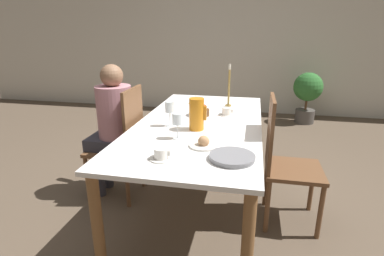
{
  "coord_description": "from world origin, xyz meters",
  "views": [
    {
      "loc": [
        0.42,
        -2.33,
        1.47
      ],
      "look_at": [
        0.0,
        -0.31,
        0.78
      ],
      "focal_mm": 28.0,
      "sensor_mm": 36.0,
      "label": 1
    }
  ],
  "objects_px": {
    "red_pitcher": "(197,114)",
    "person_seated": "(112,120)",
    "chair_opposite": "(284,160)",
    "teacup_near_person": "(161,154)",
    "wine_glass_juice": "(178,120)",
    "candlestick_tall": "(229,90)",
    "fruit_bowl": "(199,112)",
    "serving_tray": "(232,157)",
    "chair_person_side": "(122,142)",
    "bread_plate": "(204,143)",
    "teacup_across": "(227,112)",
    "wine_glass_water": "(170,108)",
    "potted_plant": "(307,92)"
  },
  "relations": [
    {
      "from": "red_pitcher",
      "to": "person_seated",
      "type": "bearing_deg",
      "value": 167.64
    },
    {
      "from": "chair_opposite",
      "to": "teacup_near_person",
      "type": "distance_m",
      "value": 1.02
    },
    {
      "from": "wine_glass_juice",
      "to": "candlestick_tall",
      "type": "height_order",
      "value": "candlestick_tall"
    },
    {
      "from": "person_seated",
      "to": "wine_glass_juice",
      "type": "height_order",
      "value": "person_seated"
    },
    {
      "from": "wine_glass_juice",
      "to": "candlestick_tall",
      "type": "xyz_separation_m",
      "value": [
        0.27,
        1.0,
        0.03
      ]
    },
    {
      "from": "teacup_near_person",
      "to": "person_seated",
      "type": "bearing_deg",
      "value": 132.28
    },
    {
      "from": "fruit_bowl",
      "to": "wine_glass_juice",
      "type": "bearing_deg",
      "value": -94.01
    },
    {
      "from": "red_pitcher",
      "to": "teacup_near_person",
      "type": "bearing_deg",
      "value": -100.12
    },
    {
      "from": "fruit_bowl",
      "to": "serving_tray",
      "type": "bearing_deg",
      "value": -68.14
    },
    {
      "from": "red_pitcher",
      "to": "fruit_bowl",
      "type": "xyz_separation_m",
      "value": [
        -0.05,
        0.39,
        -0.09
      ]
    },
    {
      "from": "red_pitcher",
      "to": "chair_person_side",
      "type": "bearing_deg",
      "value": 168.16
    },
    {
      "from": "person_seated",
      "to": "chair_person_side",
      "type": "bearing_deg",
      "value": -106.02
    },
    {
      "from": "wine_glass_juice",
      "to": "bread_plate",
      "type": "xyz_separation_m",
      "value": [
        0.2,
        -0.11,
        -0.11
      ]
    },
    {
      "from": "teacup_across",
      "to": "candlestick_tall",
      "type": "bearing_deg",
      "value": 92.6
    },
    {
      "from": "chair_person_side",
      "to": "fruit_bowl",
      "type": "height_order",
      "value": "chair_person_side"
    },
    {
      "from": "bread_plate",
      "to": "fruit_bowl",
      "type": "xyz_separation_m",
      "value": [
        -0.16,
        0.72,
        0.01
      ]
    },
    {
      "from": "candlestick_tall",
      "to": "chair_person_side",
      "type": "bearing_deg",
      "value": -143.87
    },
    {
      "from": "chair_person_side",
      "to": "person_seated",
      "type": "bearing_deg",
      "value": 73.98
    },
    {
      "from": "chair_person_side",
      "to": "teacup_near_person",
      "type": "xyz_separation_m",
      "value": [
        0.59,
        -0.72,
        0.24
      ]
    },
    {
      "from": "red_pitcher",
      "to": "wine_glass_juice",
      "type": "relative_size",
      "value": 1.33
    },
    {
      "from": "wine_glass_juice",
      "to": "teacup_across",
      "type": "height_order",
      "value": "wine_glass_juice"
    },
    {
      "from": "person_seated",
      "to": "wine_glass_juice",
      "type": "xyz_separation_m",
      "value": [
        0.69,
        -0.39,
        0.16
      ]
    },
    {
      "from": "bread_plate",
      "to": "fruit_bowl",
      "type": "distance_m",
      "value": 0.74
    },
    {
      "from": "wine_glass_water",
      "to": "teacup_near_person",
      "type": "height_order",
      "value": "wine_glass_water"
    },
    {
      "from": "wine_glass_water",
      "to": "fruit_bowl",
      "type": "distance_m",
      "value": 0.4
    },
    {
      "from": "bread_plate",
      "to": "candlestick_tall",
      "type": "bearing_deg",
      "value": 86.72
    },
    {
      "from": "person_seated",
      "to": "teacup_near_person",
      "type": "height_order",
      "value": "person_seated"
    },
    {
      "from": "wine_glass_juice",
      "to": "serving_tray",
      "type": "distance_m",
      "value": 0.51
    },
    {
      "from": "chair_opposite",
      "to": "red_pitcher",
      "type": "height_order",
      "value": "chair_opposite"
    },
    {
      "from": "serving_tray",
      "to": "candlestick_tall",
      "type": "distance_m",
      "value": 1.3
    },
    {
      "from": "teacup_across",
      "to": "serving_tray",
      "type": "height_order",
      "value": "teacup_across"
    },
    {
      "from": "potted_plant",
      "to": "fruit_bowl",
      "type": "bearing_deg",
      "value": -118.15
    },
    {
      "from": "teacup_across",
      "to": "bread_plate",
      "type": "xyz_separation_m",
      "value": [
        -0.08,
        -0.78,
        -0.01
      ]
    },
    {
      "from": "chair_opposite",
      "to": "teacup_near_person",
      "type": "relative_size",
      "value": 6.95
    },
    {
      "from": "bread_plate",
      "to": "person_seated",
      "type": "bearing_deg",
      "value": 150.7
    },
    {
      "from": "wine_glass_water",
      "to": "bread_plate",
      "type": "distance_m",
      "value": 0.52
    },
    {
      "from": "person_seated",
      "to": "wine_glass_water",
      "type": "xyz_separation_m",
      "value": [
        0.57,
        -0.13,
        0.17
      ]
    },
    {
      "from": "chair_person_side",
      "to": "red_pitcher",
      "type": "relative_size",
      "value": 4.1
    },
    {
      "from": "wine_glass_juice",
      "to": "teacup_near_person",
      "type": "bearing_deg",
      "value": -91.82
    },
    {
      "from": "chair_person_side",
      "to": "red_pitcher",
      "type": "height_order",
      "value": "chair_person_side"
    },
    {
      "from": "chair_opposite",
      "to": "bread_plate",
      "type": "distance_m",
      "value": 0.71
    },
    {
      "from": "person_seated",
      "to": "teacup_near_person",
      "type": "xyz_separation_m",
      "value": [
        0.68,
        -0.75,
        0.05
      ]
    },
    {
      "from": "serving_tray",
      "to": "potted_plant",
      "type": "xyz_separation_m",
      "value": [
        0.95,
        3.34,
        -0.24
      ]
    },
    {
      "from": "bread_plate",
      "to": "candlestick_tall",
      "type": "distance_m",
      "value": 1.12
    },
    {
      "from": "teacup_near_person",
      "to": "bread_plate",
      "type": "bearing_deg",
      "value": 49.22
    },
    {
      "from": "person_seated",
      "to": "fruit_bowl",
      "type": "xyz_separation_m",
      "value": [
        0.74,
        0.22,
        0.06
      ]
    },
    {
      "from": "chair_person_side",
      "to": "wine_glass_juice",
      "type": "xyz_separation_m",
      "value": [
        0.6,
        -0.37,
        0.34
      ]
    },
    {
      "from": "wine_glass_water",
      "to": "bread_plate",
      "type": "xyz_separation_m",
      "value": [
        0.33,
        -0.37,
        -0.13
      ]
    },
    {
      "from": "wine_glass_water",
      "to": "fruit_bowl",
      "type": "bearing_deg",
      "value": 63.65
    },
    {
      "from": "wine_glass_water",
      "to": "wine_glass_juice",
      "type": "xyz_separation_m",
      "value": [
        0.13,
        -0.26,
        -0.01
      ]
    }
  ]
}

